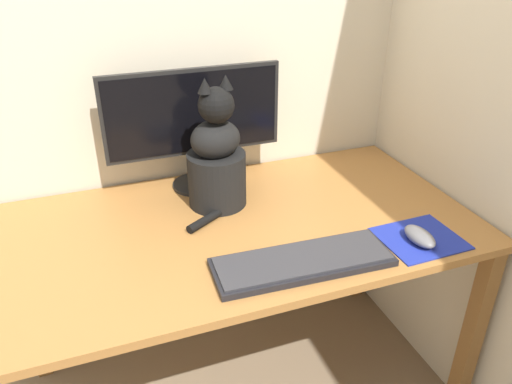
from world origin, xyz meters
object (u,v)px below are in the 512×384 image
Objects in this scene: monitor at (194,120)px; computer_mouse_right at (420,236)px; cat at (217,159)px; keyboard at (303,261)px.

computer_mouse_right is at bearing -48.23° from monitor.
cat reaches higher than monitor.
monitor is 0.78m from computer_mouse_right.
monitor is at bearing 131.77° from computer_mouse_right.
monitor is at bearing 90.71° from cat.
monitor is 0.17m from cat.
monitor is at bearing 107.93° from keyboard.
keyboard is 0.43m from cat.
computer_mouse_right is at bearing -0.44° from keyboard.
cat is at bearing -77.64° from monitor.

